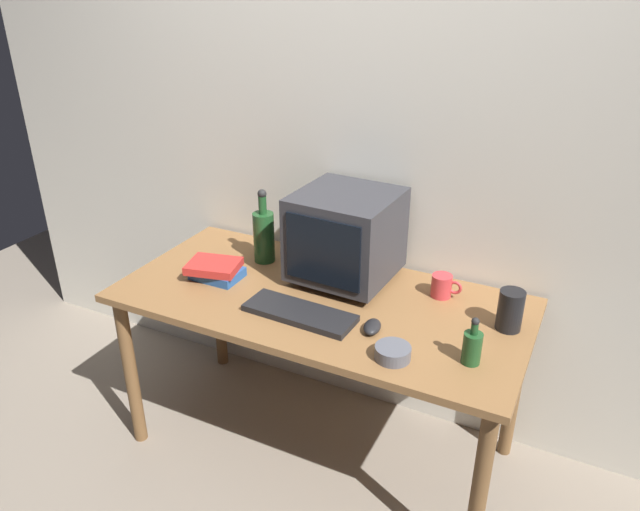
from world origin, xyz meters
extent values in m
plane|color=gray|center=(0.00, 0.00, 0.00)|extent=(6.00, 6.00, 0.00)
cube|color=silver|center=(0.00, 0.44, 1.25)|extent=(4.00, 0.08, 2.50)
cube|color=olive|center=(0.00, 0.00, 0.74)|extent=(1.60, 0.76, 0.03)
cylinder|color=brown|center=(-0.74, -0.32, 0.36)|extent=(0.06, 0.06, 0.72)
cylinder|color=brown|center=(0.74, -0.32, 0.36)|extent=(0.06, 0.06, 0.72)
cylinder|color=brown|center=(-0.74, 0.32, 0.36)|extent=(0.06, 0.06, 0.72)
cylinder|color=brown|center=(0.74, 0.32, 0.36)|extent=(0.06, 0.06, 0.72)
cube|color=#333338|center=(0.02, 0.19, 0.77)|extent=(0.29, 0.25, 0.03)
cube|color=#333338|center=(0.02, 0.19, 0.95)|extent=(0.40, 0.40, 0.34)
cube|color=black|center=(0.01, -0.01, 0.95)|extent=(0.31, 0.02, 0.27)
cube|color=black|center=(-0.01, -0.16, 0.76)|extent=(0.43, 0.17, 0.02)
ellipsoid|color=black|center=(0.27, -0.13, 0.77)|extent=(0.08, 0.11, 0.04)
cylinder|color=#1E4C23|center=(-0.36, 0.18, 0.86)|extent=(0.09, 0.09, 0.22)
cylinder|color=#1E4C23|center=(-0.36, 0.18, 1.01)|extent=(0.03, 0.03, 0.08)
sphere|color=#262626|center=(-0.36, 0.18, 1.06)|extent=(0.04, 0.04, 0.04)
cylinder|color=#1E4C23|center=(0.63, -0.16, 0.81)|extent=(0.06, 0.06, 0.11)
cylinder|color=#1E4C23|center=(0.63, -0.16, 0.88)|extent=(0.02, 0.02, 0.04)
sphere|color=#262626|center=(0.63, -0.16, 0.91)|extent=(0.03, 0.03, 0.03)
cube|color=#28569E|center=(-0.45, -0.04, 0.77)|extent=(0.20, 0.14, 0.04)
cube|color=red|center=(-0.46, -0.05, 0.81)|extent=(0.24, 0.20, 0.03)
cylinder|color=#CC383D|center=(0.42, 0.22, 0.80)|extent=(0.08, 0.08, 0.09)
torus|color=#CC383D|center=(0.47, 0.22, 0.80)|extent=(0.06, 0.01, 0.06)
cylinder|color=#595B66|center=(0.39, -0.25, 0.77)|extent=(0.12, 0.12, 0.04)
cylinder|color=black|center=(0.70, 0.10, 0.83)|extent=(0.09, 0.09, 0.15)
camera|label=1|loc=(0.91, -1.83, 1.93)|focal=34.01mm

